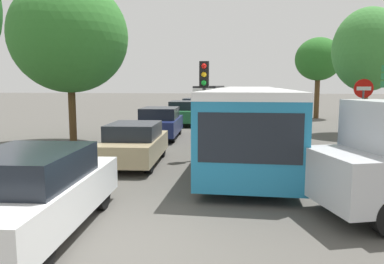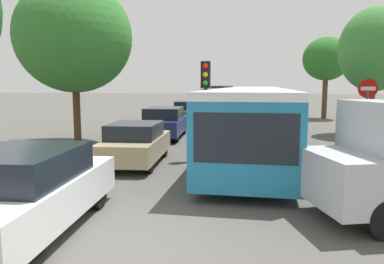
# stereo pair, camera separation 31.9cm
# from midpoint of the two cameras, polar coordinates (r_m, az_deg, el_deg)

# --- Properties ---
(ground_plane) EXTENTS (200.00, 200.00, 0.00)m
(ground_plane) POSITION_cam_midpoint_polar(r_m,az_deg,el_deg) (6.40, -8.39, -17.06)
(ground_plane) COLOR #4F4C47
(articulated_bus) EXTENTS (2.84, 16.63, 2.46)m
(articulated_bus) POSITION_cam_midpoint_polar(r_m,az_deg,el_deg) (16.04, 9.76, 2.88)
(articulated_bus) COLOR teal
(articulated_bus) RESTS_ON ground
(city_bus_rear) EXTENTS (2.94, 11.24, 2.40)m
(city_bus_rear) POSITION_cam_midpoint_polar(r_m,az_deg,el_deg) (45.68, 4.25, 5.75)
(city_bus_rear) COLOR silver
(city_bus_rear) RESTS_ON ground
(queued_car_white) EXTENTS (2.09, 4.45, 1.51)m
(queued_car_white) POSITION_cam_midpoint_polar(r_m,az_deg,el_deg) (7.21, -22.88, -8.27)
(queued_car_white) COLOR white
(queued_car_white) RESTS_ON ground
(queued_car_tan) EXTENTS (1.90, 4.03, 1.37)m
(queued_car_tan) POSITION_cam_midpoint_polar(r_m,az_deg,el_deg) (12.48, -7.83, -1.68)
(queued_car_tan) COLOR tan
(queued_car_tan) RESTS_ON ground
(queued_car_navy) EXTENTS (2.07, 4.41, 1.50)m
(queued_car_navy) POSITION_cam_midpoint_polar(r_m,az_deg,el_deg) (18.34, -3.74, 1.45)
(queued_car_navy) COLOR navy
(queued_car_navy) RESTS_ON ground
(queued_car_green) EXTENTS (2.12, 4.51, 1.53)m
(queued_car_green) POSITION_cam_midpoint_polar(r_m,az_deg,el_deg) (24.45, 0.02, 2.97)
(queued_car_green) COLOR #236638
(queued_car_green) RESTS_ON ground
(queued_car_silver) EXTENTS (2.06, 4.38, 1.49)m
(queued_car_silver) POSITION_cam_midpoint_polar(r_m,az_deg,el_deg) (30.62, 1.62, 3.81)
(queued_car_silver) COLOR #B7BABF
(queued_car_silver) RESTS_ON ground
(traffic_light) EXTENTS (0.32, 0.36, 3.40)m
(traffic_light) POSITION_cam_midpoint_polar(r_m,az_deg,el_deg) (12.88, 2.79, 6.72)
(traffic_light) COLOR #56595E
(traffic_light) RESTS_ON ground
(no_entry_sign) EXTENTS (0.70, 0.08, 2.82)m
(no_entry_sign) POSITION_cam_midpoint_polar(r_m,az_deg,el_deg) (15.16, 25.66, 3.74)
(no_entry_sign) COLOR #56595E
(no_entry_sign) RESTS_ON ground
(tree_left_mid) EXTENTS (5.00, 5.00, 7.07)m
(tree_left_mid) POSITION_cam_midpoint_polar(r_m,az_deg,el_deg) (17.42, -17.04, 13.67)
(tree_left_mid) COLOR #51381E
(tree_left_mid) RESTS_ON ground
(tree_right_mid) EXTENTS (3.55, 3.55, 6.50)m
(tree_right_mid) POSITION_cam_midpoint_polar(r_m,az_deg,el_deg) (21.44, 26.50, 10.92)
(tree_right_mid) COLOR #51381E
(tree_right_mid) RESTS_ON ground
(tree_right_far) EXTENTS (3.48, 3.48, 6.13)m
(tree_right_far) POSITION_cam_midpoint_polar(r_m,az_deg,el_deg) (30.35, 19.93, 10.24)
(tree_right_far) COLOR #51381E
(tree_right_far) RESTS_ON ground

